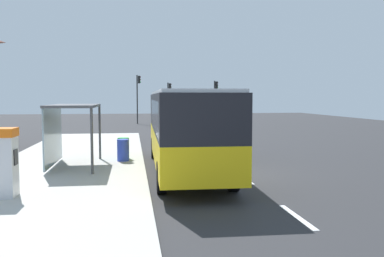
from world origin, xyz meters
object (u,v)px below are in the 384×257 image
Objects in this scene: traffic_light_far_side at (138,92)px; bus_shelter at (66,119)px; traffic_light_near_side at (215,95)px; sedan_near at (187,117)px; sedan_far at (178,113)px; traffic_light_median at (169,96)px; bus at (185,126)px; white_van at (197,115)px; recycling_bin_green at (123,148)px; ticket_machine at (4,162)px; recycling_bin_blue at (123,150)px.

bus_shelter is at bearing -96.37° from traffic_light_far_side.
traffic_light_near_side is 8.65m from traffic_light_far_side.
sedan_near is 4.01m from traffic_light_near_side.
traffic_light_median reaches higher than sedan_far.
bus_shelter is (-3.31, -29.63, -1.48)m from traffic_light_far_side.
bus is 2.49× the size of sedan_near.
sedan_near is at bearing 89.26° from white_van.
traffic_light_far_side is (-1.39, 30.52, 1.73)m from bus.
sedan_near reaches higher than recycling_bin_green.
traffic_light_median is at bearing 100.90° from white_van.
bus_shelter is (-8.71, -28.79, 1.31)m from sedan_near.
bus_shelter reaches higher than ticket_machine.
white_van is 2.69× the size of ticket_machine.
recycling_bin_blue is (-6.40, -19.98, -0.69)m from white_van.
recycling_bin_blue is at bearing -107.76° from white_van.
recycling_bin_blue is 1.00× the size of recycling_bin_green.
sedan_far is 1.11× the size of bus_shelter.
sedan_far is at bearing 84.17° from bus.
bus is 11.65× the size of recycling_bin_blue.
bus_shelter is (-8.61, -21.10, 0.75)m from white_van.
sedan_far is at bearing 58.33° from traffic_light_far_side.
traffic_light_far_side is (4.24, 34.78, 2.40)m from ticket_machine.
ticket_machine is at bearing -110.71° from traffic_light_near_side.
sedan_near is 1.00× the size of sedan_far.
recycling_bin_blue is at bearing -109.30° from traffic_light_near_side.
recycling_bin_blue is 0.18× the size of traffic_light_far_side.
white_van is 17.29m from sedan_far.
sedan_far is 8.50m from traffic_light_median.
ticket_machine is at bearing -116.65° from recycling_bin_blue.
recycling_bin_green is at bearing 39.46° from bus_shelter.
sedan_near is 35.29m from ticket_machine.
traffic_light_far_side reaches higher than bus.
traffic_light_near_side is (7.21, 29.72, 1.36)m from bus.
bus_shelter is (-8.71, -38.39, 1.31)m from sedan_far.
traffic_light_near_side is at bearing -71.47° from sedan_far.
traffic_light_far_side is 1.17× the size of traffic_light_median.
bus reaches higher than bus_shelter.
sedan_near is at bearing -179.37° from traffic_light_near_side.
bus is at bearing -103.64° from traffic_light_near_side.
white_van is 8.60m from traffic_light_near_side.
white_van is at bearing -58.10° from traffic_light_far_side.
white_van is 0.96× the size of traffic_light_far_side.
ticket_machine reaches higher than sedan_far.
recycling_bin_blue is 29.77m from traffic_light_median.
sedan_near is 4.67× the size of recycling_bin_blue.
recycling_bin_green is at bearing -103.55° from sedan_near.
bus reaches higher than white_van.
sedan_near is 0.93× the size of traffic_light_near_side.
bus_shelter is at bearing -153.13° from recycling_bin_blue.
ticket_machine is (-9.64, -43.53, 0.38)m from sedan_far.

